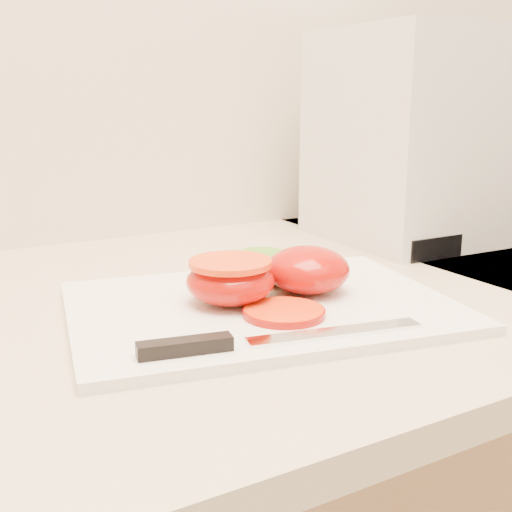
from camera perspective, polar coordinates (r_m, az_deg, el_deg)
cutting_board at (r=0.64m, az=0.45°, el=-4.54°), size 0.42×0.33×0.01m
tomato_half_dome at (r=0.67m, az=4.61°, el=-1.21°), size 0.09×0.09×0.05m
tomato_half_cut at (r=0.63m, az=-2.29°, el=-2.11°), size 0.09×0.09×0.04m
tomato_slice_0 at (r=0.60m, az=2.51°, el=-5.01°), size 0.07×0.07×0.01m
lettuce_leaf_0 at (r=0.72m, az=0.61°, el=-0.93°), size 0.14×0.11×0.03m
knife at (r=0.53m, az=-0.83°, el=-7.53°), size 0.25×0.07×0.01m
appliance at (r=0.97m, az=13.03°, el=10.26°), size 0.21×0.26×0.30m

